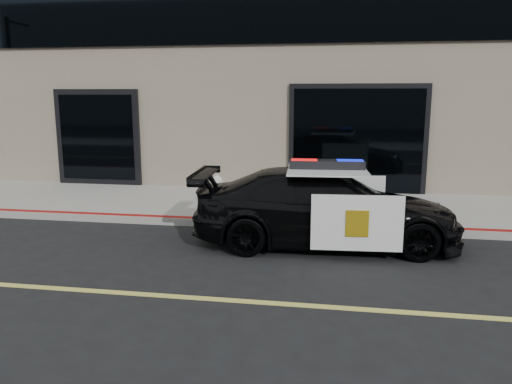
# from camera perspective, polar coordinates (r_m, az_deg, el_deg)

# --- Properties ---
(ground) EXTENTS (120.00, 120.00, 0.00)m
(ground) POSITION_cam_1_polar(r_m,az_deg,el_deg) (6.60, 21.82, -13.03)
(ground) COLOR black
(ground) RESTS_ON ground
(sidewalk_n) EXTENTS (60.00, 3.50, 0.15)m
(sidewalk_n) POSITION_cam_1_polar(r_m,az_deg,el_deg) (11.52, 16.45, -2.08)
(sidewalk_n) COLOR gray
(sidewalk_n) RESTS_ON ground
(police_car) EXTENTS (2.50, 4.85, 1.51)m
(police_car) POSITION_cam_1_polar(r_m,az_deg,el_deg) (8.79, 7.99, -1.72)
(police_car) COLOR black
(police_car) RESTS_ON ground
(fire_hydrant) EXTENTS (0.36, 0.50, 0.80)m
(fire_hydrant) POSITION_cam_1_polar(r_m,az_deg,el_deg) (10.56, -4.43, -0.31)
(fire_hydrant) COLOR silver
(fire_hydrant) RESTS_ON sidewalk_n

